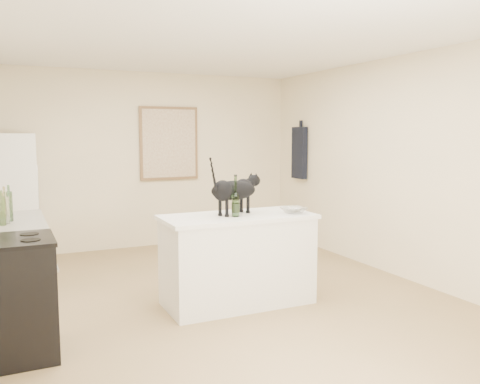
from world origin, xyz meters
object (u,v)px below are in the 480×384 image
wine_bottle (236,198)px  black_cat (234,193)px  glass_bowl (293,210)px  fridge (8,200)px  stove (13,300)px

wine_bottle → black_cat: bearing=75.2°
wine_bottle → glass_bowl: (0.61, -0.07, -0.15)m
black_cat → fridge: bearing=106.3°
stove → wine_bottle: size_ratio=2.52×
black_cat → glass_bowl: 0.63m
stove → black_cat: 2.18m
fridge → glass_bowl: 3.75m
wine_bottle → glass_bowl: wine_bottle is taller
black_cat → wine_bottle: size_ratio=1.72×
black_cat → wine_bottle: bearing=-127.4°
fridge → wine_bottle: 3.31m
black_cat → glass_bowl: (0.58, -0.19, -0.18)m
stove → wine_bottle: bearing=9.1°
wine_bottle → glass_bowl: 0.63m
wine_bottle → stove: bearing=-170.9°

